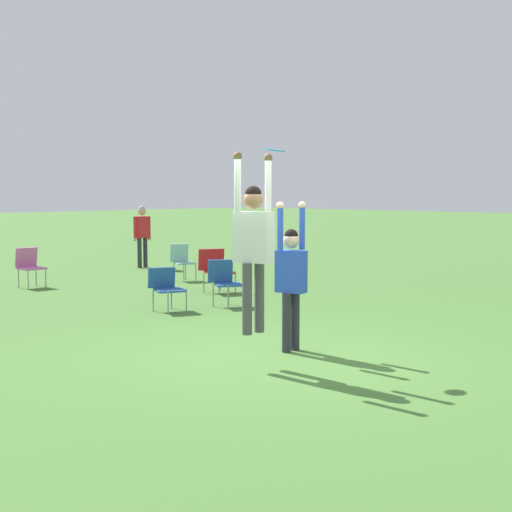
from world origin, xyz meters
The scene contains 10 objects.
ground_plane centered at (0.00, 0.00, 0.00)m, with size 120.00×120.00×0.00m, color #477533.
person_jumping centered at (-0.54, -0.09, 1.58)m, with size 0.62×0.51×2.17m.
person_defending centered at (0.44, 0.17, 1.05)m, with size 0.54×0.43×2.00m.
frisbee centered at (0.12, 0.16, 2.66)m, with size 0.25×0.25×0.05m.
camping_chair_0 centered at (1.33, 3.88, 0.46)m, with size 0.65×0.70×0.77m.
camping_chair_1 centered at (2.41, 3.51, 0.51)m, with size 0.65×0.71×0.87m.
camping_chair_2 centered at (1.19, 8.51, 0.52)m, with size 0.52×0.56×0.88m.
camping_chair_3 centered at (4.32, 6.99, 0.52)m, with size 0.59×0.65×0.88m.
camping_chair_4 centered at (3.54, 4.97, 0.53)m, with size 0.75×0.82×0.92m.
person_spectator_near centered at (5.42, 10.00, 1.05)m, with size 0.59×0.39×1.73m.
Camera 1 is at (-6.63, -6.00, 2.14)m, focal length 50.00 mm.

